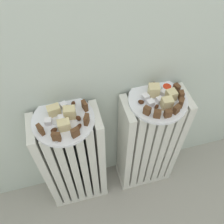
{
  "coord_description": "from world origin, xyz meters",
  "views": [
    {
      "loc": [
        -0.16,
        -0.31,
        1.42
      ],
      "look_at": [
        0.0,
        0.28,
        0.65
      ],
      "focal_mm": 40.47,
      "sensor_mm": 36.0,
      "label": 1
    }
  ],
  "objects_px": {
    "radiator_left": "(74,162)",
    "plate_right": "(158,100)",
    "jam_bowl_right": "(167,88)",
    "plate_left": "(63,120)",
    "radiator_right": "(148,144)",
    "fork": "(56,129)"
  },
  "relations": [
    {
      "from": "fork",
      "to": "radiator_right",
      "type": "bearing_deg",
      "value": 5.59
    },
    {
      "from": "plate_left",
      "to": "fork",
      "type": "height_order",
      "value": "fork"
    },
    {
      "from": "radiator_left",
      "to": "radiator_right",
      "type": "relative_size",
      "value": 1.0
    },
    {
      "from": "radiator_left",
      "to": "fork",
      "type": "relative_size",
      "value": 6.29
    },
    {
      "from": "plate_left",
      "to": "plate_right",
      "type": "height_order",
      "value": "same"
    },
    {
      "from": "plate_right",
      "to": "fork",
      "type": "distance_m",
      "value": 0.41
    },
    {
      "from": "fork",
      "to": "plate_right",
      "type": "bearing_deg",
      "value": 5.59
    },
    {
      "from": "radiator_left",
      "to": "plate_right",
      "type": "relative_size",
      "value": 2.79
    },
    {
      "from": "radiator_left",
      "to": "fork",
      "type": "height_order",
      "value": "fork"
    },
    {
      "from": "fork",
      "to": "radiator_left",
      "type": "bearing_deg",
      "value": 52.09
    },
    {
      "from": "plate_left",
      "to": "fork",
      "type": "bearing_deg",
      "value": -127.91
    },
    {
      "from": "plate_left",
      "to": "fork",
      "type": "relative_size",
      "value": 2.26
    },
    {
      "from": "radiator_right",
      "to": "jam_bowl_right",
      "type": "xyz_separation_m",
      "value": [
        0.05,
        0.04,
        0.36
      ]
    },
    {
      "from": "radiator_left",
      "to": "radiator_right",
      "type": "height_order",
      "value": "same"
    },
    {
      "from": "radiator_left",
      "to": "plate_left",
      "type": "relative_size",
      "value": 2.79
    },
    {
      "from": "plate_left",
      "to": "plate_right",
      "type": "bearing_deg",
      "value": 0.0
    },
    {
      "from": "plate_left",
      "to": "radiator_right",
      "type": "bearing_deg",
      "value": 0.0
    },
    {
      "from": "plate_left",
      "to": "fork",
      "type": "distance_m",
      "value": 0.05
    },
    {
      "from": "plate_right",
      "to": "jam_bowl_right",
      "type": "xyz_separation_m",
      "value": [
        0.05,
        0.04,
        0.02
      ]
    },
    {
      "from": "radiator_right",
      "to": "plate_right",
      "type": "bearing_deg",
      "value": -116.57
    },
    {
      "from": "fork",
      "to": "plate_left",
      "type": "bearing_deg",
      "value": 52.09
    },
    {
      "from": "plate_left",
      "to": "radiator_left",
      "type": "bearing_deg",
      "value": 116.57
    }
  ]
}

